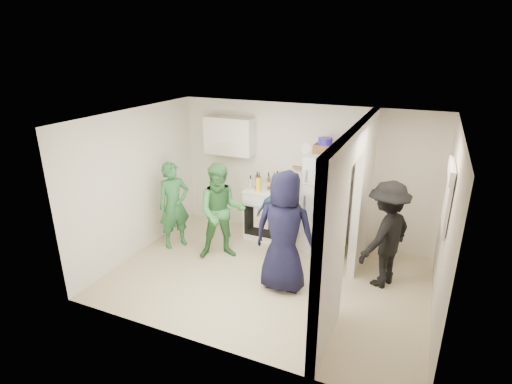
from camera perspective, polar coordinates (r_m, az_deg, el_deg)
floor at (r=6.45m, az=1.58°, el=-12.08°), size 4.80×4.80×0.00m
wall_back at (r=7.39m, az=6.67°, el=2.80°), size 4.80×0.00×4.80m
wall_front at (r=4.50m, az=-6.59°, el=-9.16°), size 4.80×0.00×4.80m
wall_left at (r=7.08m, az=-16.62°, el=1.27°), size 0.00×3.40×3.40m
wall_right at (r=5.53m, az=25.50°, el=-5.31°), size 0.00×3.40×3.40m
ceiling at (r=5.54m, az=1.83°, el=10.35°), size 4.80×4.80×0.00m
partition_pier_back at (r=6.59m, az=15.07°, el=0.03°), size 0.12×1.20×2.50m
partition_pier_front at (r=4.61m, az=10.50°, el=-8.66°), size 0.12×1.20×2.50m
partition_header at (r=5.26m, az=14.11°, el=7.00°), size 0.12×1.00×0.40m
stove at (r=7.53m, az=1.82°, el=-2.99°), size 0.80×0.67×0.96m
upper_cabinet at (r=7.59m, az=-3.79°, el=8.04°), size 0.95×0.34×0.70m
fridge at (r=7.06m, az=10.03°, el=-1.52°), size 0.72×0.70×1.74m
wicker_basket at (r=6.84m, az=9.79°, el=6.12°), size 0.35×0.25×0.15m
blue_bowl at (r=6.81m, az=9.86°, el=7.18°), size 0.24×0.24×0.11m
yellow_cup_stack_top at (r=6.62m, az=12.19°, el=5.93°), size 0.09×0.09×0.25m
wall_clock at (r=7.24m, az=7.14°, el=6.11°), size 0.22×0.02×0.22m
spice_shelf at (r=7.32m, az=6.58°, el=3.44°), size 0.35×0.08×0.03m
nook_window at (r=5.57m, az=25.90°, el=-0.72°), size 0.03×0.70×0.80m
nook_window_frame at (r=5.57m, az=25.75°, el=-0.70°), size 0.04×0.76×0.86m
nook_valance at (r=5.47m, az=26.04°, el=2.76°), size 0.04×0.82×0.18m
yellow_cup_stack_stove at (r=7.17m, az=0.32°, el=0.96°), size 0.09×0.09×0.25m
red_cup at (r=7.09m, az=2.91°, el=0.15°), size 0.09×0.09×0.12m
person_green_left at (r=7.21m, az=-11.63°, el=-1.87°), size 0.63×0.69×1.57m
person_green_center at (r=6.70m, az=-4.95°, el=-2.84°), size 1.02×0.95×1.67m
person_denim at (r=6.55m, az=3.61°, el=-3.94°), size 0.94×0.47×1.54m
person_navy at (r=5.79m, az=4.06°, el=-5.74°), size 0.93×0.64×1.83m
person_nook at (r=6.22m, az=18.05°, el=-5.82°), size 1.02×1.23×1.65m
bottle_a at (r=7.53m, az=0.18°, el=1.98°), size 0.07×0.07×0.26m
bottle_b at (r=7.30m, az=0.17°, el=1.55°), size 0.08×0.08×0.30m
bottle_c at (r=7.46m, az=1.82°, el=1.82°), size 0.08×0.08×0.27m
bottle_d at (r=7.27m, az=1.84°, el=1.40°), size 0.06×0.06×0.29m
bottle_e at (r=7.43m, az=3.05°, el=1.88°), size 0.07×0.07×0.31m
bottle_f at (r=7.28m, az=3.15°, el=1.23°), size 0.07×0.07×0.25m
bottle_g at (r=7.37m, az=4.26°, el=1.47°), size 0.07×0.07×0.25m
bottle_h at (r=7.32m, az=-0.78°, el=1.42°), size 0.07×0.07×0.26m
bottle_i at (r=7.38m, az=2.60°, el=1.70°), size 0.07×0.07×0.29m
bottle_j at (r=7.13m, az=3.82°, el=0.80°), size 0.06×0.06×0.25m
bottle_k at (r=7.41m, az=0.47°, el=1.77°), size 0.06×0.06×0.28m
bottle_l at (r=7.14m, az=2.52°, el=0.89°), size 0.06×0.06×0.26m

